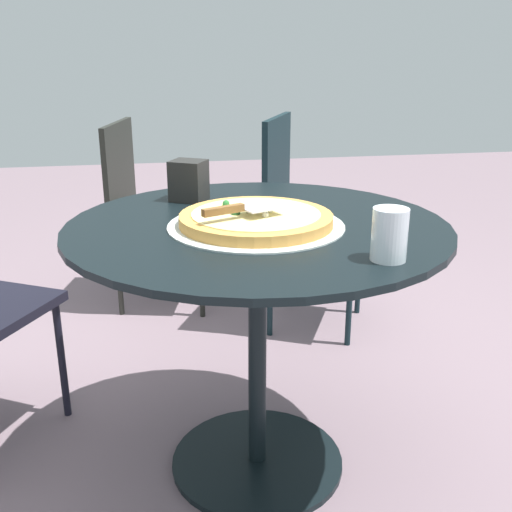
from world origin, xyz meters
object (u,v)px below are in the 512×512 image
Objects in this scene: pizza_on_tray at (256,220)px; drinking_cup at (390,235)px; pizza_server at (241,209)px; napkin_dispenser at (189,181)px; patio_table at (257,286)px; patio_chair_far at (148,201)px; patio_chair_near at (300,210)px.

drinking_cup reaches higher than pizza_on_tray.
napkin_dispenser reaches higher than pizza_server.
patio_table is 0.25m from pizza_server.
pizza_on_tray is 3.80× the size of napkin_dispenser.
napkin_dispenser is at bearing 96.84° from patio_chair_far.
drinking_cup is (-0.22, 0.33, 0.23)m from patio_table.
pizza_on_tray is 1.06m from patio_chair_near.
patio_chair_near is at bearing -110.67° from pizza_on_tray.
pizza_on_tray is at bearing -35.06° from napkin_dispenser.
drinking_cup is 0.13× the size of patio_chair_near.
napkin_dispenser is at bearing -64.30° from pizza_on_tray.
patio_chair_far is at bearing 126.08° from napkin_dispenser.
napkin_dispenser is (0.10, -0.34, 0.00)m from pizza_server.
drinking_cup is at bearing 124.19° from patio_table.
drinking_cup is (-0.23, 0.30, 0.04)m from pizza_on_tray.
pizza_server is 1.12m from patio_chair_near.
napkin_dispenser is 1.09m from patio_chair_far.
patio_table is 0.46m from drinking_cup.
patio_chair_near is at bearing 149.48° from patio_chair_far.
napkin_dispenser is at bearing -57.99° from drinking_cup.
pizza_on_tray is 0.53× the size of patio_chair_far.
patio_table is 8.36× the size of napkin_dispenser.
patio_chair_far is (0.27, -1.34, -0.27)m from pizza_on_tray.
pizza_on_tray is (0.01, 0.03, 0.19)m from patio_table.
pizza_on_tray is 3.97× the size of drinking_cup.
patio_table is 1.34m from patio_chair_far.
drinking_cup reaches higher than patio_chair_far.
patio_chair_far is at bearing -77.99° from patio_table.
patio_table is at bearing -31.50° from napkin_dispenser.
patio_chair_near is (-0.35, -0.94, -0.05)m from patio_table.
drinking_cup is 0.96× the size of napkin_dispenser.
patio_chair_near reaches higher than pizza_on_tray.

